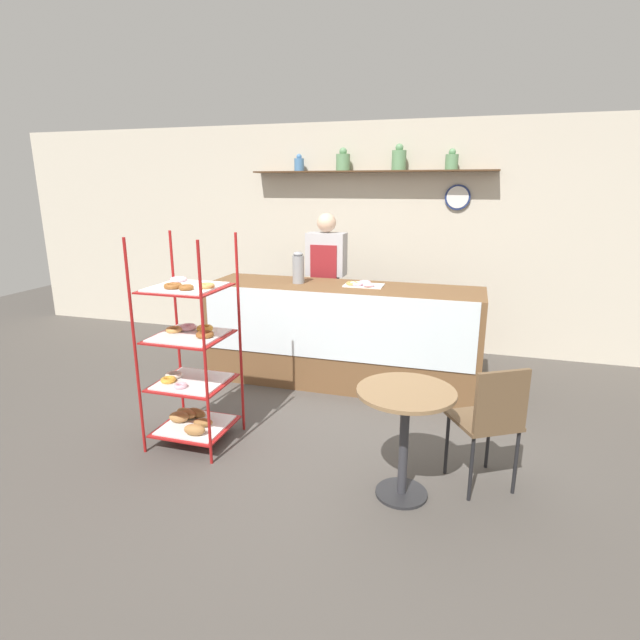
% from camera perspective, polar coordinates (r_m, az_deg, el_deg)
% --- Properties ---
extents(ground_plane, '(14.00, 14.00, 0.00)m').
position_cam_1_polar(ground_plane, '(4.20, -1.67, -12.83)').
color(ground_plane, '#4C4742').
extents(back_wall, '(10.00, 0.30, 2.70)m').
position_cam_1_polar(back_wall, '(6.24, 5.85, 9.49)').
color(back_wall, beige).
rests_on(back_wall, ground_plane).
extents(display_counter, '(2.73, 0.74, 1.01)m').
position_cam_1_polar(display_counter, '(5.06, 2.51, -1.68)').
color(display_counter, brown).
rests_on(display_counter, ground_plane).
extents(pastry_rack, '(0.59, 0.57, 1.63)m').
position_cam_1_polar(pastry_rack, '(3.97, -14.61, -4.73)').
color(pastry_rack, '#A51919').
rests_on(pastry_rack, ground_plane).
extents(person_worker, '(0.43, 0.23, 1.68)m').
position_cam_1_polar(person_worker, '(5.61, 0.72, 4.36)').
color(person_worker, '#282833').
rests_on(person_worker, ground_plane).
extents(cafe_table, '(0.62, 0.62, 0.74)m').
position_cam_1_polar(cafe_table, '(3.25, 9.69, -10.99)').
color(cafe_table, '#262628').
rests_on(cafe_table, ground_plane).
extents(cafe_chair, '(0.52, 0.52, 0.88)m').
position_cam_1_polar(cafe_chair, '(3.44, 19.00, -10.29)').
color(cafe_chair, black).
rests_on(cafe_chair, ground_plane).
extents(coffee_carafe, '(0.12, 0.12, 0.32)m').
position_cam_1_polar(coffee_carafe, '(5.06, -2.50, 5.97)').
color(coffee_carafe, gray).
rests_on(coffee_carafe, display_counter).
extents(donut_tray_counter, '(0.38, 0.25, 0.05)m').
position_cam_1_polar(donut_tray_counter, '(4.93, 4.74, 4.10)').
color(donut_tray_counter, white).
rests_on(donut_tray_counter, display_counter).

